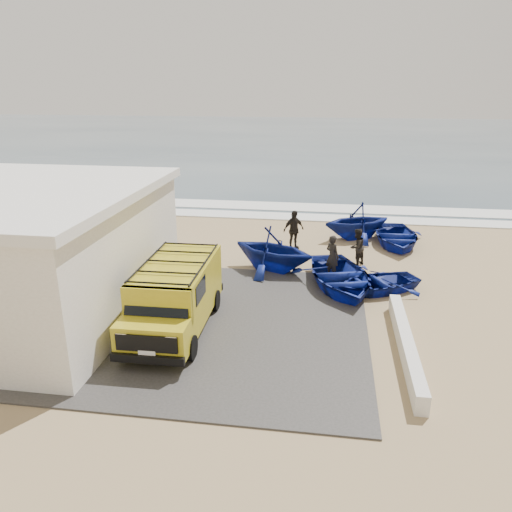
{
  "coord_description": "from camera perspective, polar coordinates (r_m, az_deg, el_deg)",
  "views": [
    {
      "loc": [
        2.58,
        -16.34,
        7.49
      ],
      "look_at": [
        -0.07,
        1.46,
        1.2
      ],
      "focal_mm": 35.0,
      "sensor_mm": 36.0,
      "label": 1
    }
  ],
  "objects": [
    {
      "name": "ground",
      "position": [
        18.16,
        -0.45,
        -5.1
      ],
      "size": [
        160.0,
        160.0,
        0.0
      ],
      "primitive_type": "plane",
      "color": "tan"
    },
    {
      "name": "parapet",
      "position": [
        15.35,
        16.74,
        -9.66
      ],
      "size": [
        0.35,
        6.0,
        0.55
      ],
      "primitive_type": "cube",
      "color": "silver",
      "rests_on": "ground"
    },
    {
      "name": "surf_wash",
      "position": [
        31.83,
        3.61,
        5.65
      ],
      "size": [
        180.0,
        2.2,
        0.04
      ],
      "primitive_type": "cube",
      "color": "white",
      "rests_on": "ground"
    },
    {
      "name": "ocean",
      "position": [
        72.77,
        6.58,
        13.23
      ],
      "size": [
        180.0,
        88.0,
        0.01
      ],
      "primitive_type": "cube",
      "color": "#385166",
      "rests_on": "ground"
    },
    {
      "name": "van",
      "position": [
        15.89,
        -9.22,
        -4.33
      ],
      "size": [
        2.17,
        5.22,
        2.22
      ],
      "rotation": [
        0.0,
        0.0,
        0.01
      ],
      "color": "gold",
      "rests_on": "ground"
    },
    {
      "name": "surf_line",
      "position": [
        29.42,
        3.18,
        4.54
      ],
      "size": [
        180.0,
        1.6,
        0.06
      ],
      "primitive_type": "cube",
      "color": "white",
      "rests_on": "ground"
    },
    {
      "name": "fisherman_back",
      "position": [
        23.51,
        4.32,
        3.01
      ],
      "size": [
        1.14,
        1.02,
        1.86
      ],
      "primitive_type": "imported",
      "rotation": [
        0.0,
        0.0,
        0.65
      ],
      "color": "black",
      "rests_on": "ground"
    },
    {
      "name": "building",
      "position": [
        18.32,
        -25.39,
        0.44
      ],
      "size": [
        8.4,
        9.4,
        4.3
      ],
      "color": "white",
      "rests_on": "ground"
    },
    {
      "name": "slab",
      "position": [
        16.8,
        -8.34,
        -7.34
      ],
      "size": [
        12.0,
        10.0,
        0.05
      ],
      "primitive_type": "cube",
      "color": "#413F3C",
      "rests_on": "ground"
    },
    {
      "name": "fisherman_front",
      "position": [
        20.23,
        8.72,
        -0.04
      ],
      "size": [
        0.75,
        0.74,
        1.76
      ],
      "primitive_type": "imported",
      "rotation": [
        0.0,
        0.0,
        2.39
      ],
      "color": "black",
      "rests_on": "ground"
    },
    {
      "name": "boat_mid_right",
      "position": [
        25.04,
        15.71,
        2.16
      ],
      "size": [
        3.12,
        4.28,
        0.87
      ],
      "primitive_type": "imported",
      "rotation": [
        0.0,
        0.0,
        0.03
      ],
      "color": "navy",
      "rests_on": "ground"
    },
    {
      "name": "boat_far_left",
      "position": [
        25.56,
        11.47,
        3.98
      ],
      "size": [
        4.5,
        4.3,
        1.84
      ],
      "primitive_type": "imported",
      "rotation": [
        0.0,
        0.0,
        -1.09
      ],
      "color": "navy",
      "rests_on": "ground"
    },
    {
      "name": "boat_near_left",
      "position": [
        19.29,
        9.6,
        -2.36
      ],
      "size": [
        4.32,
        5.23,
        0.94
      ],
      "primitive_type": "imported",
      "rotation": [
        0.0,
        0.0,
        0.27
      ],
      "color": "navy",
      "rests_on": "ground"
    },
    {
      "name": "fisherman_middle",
      "position": [
        21.78,
        11.45,
        1.01
      ],
      "size": [
        0.98,
        1.0,
        1.62
      ],
      "primitive_type": "imported",
      "rotation": [
        0.0,
        0.0,
        -2.27
      ],
      "color": "black",
      "rests_on": "ground"
    },
    {
      "name": "boat_mid_left",
      "position": [
        20.69,
        1.94,
        0.8
      ],
      "size": [
        4.51,
        4.26,
        1.88
      ],
      "primitive_type": "imported",
      "rotation": [
        0.0,
        0.0,
        1.16
      ],
      "color": "navy",
      "rests_on": "ground"
    },
    {
      "name": "boat_near_right",
      "position": [
        19.35,
        13.57,
        -2.97
      ],
      "size": [
        4.08,
        3.68,
        0.69
      ],
      "primitive_type": "imported",
      "rotation": [
        0.0,
        0.0,
        -1.09
      ],
      "color": "navy",
      "rests_on": "ground"
    }
  ]
}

